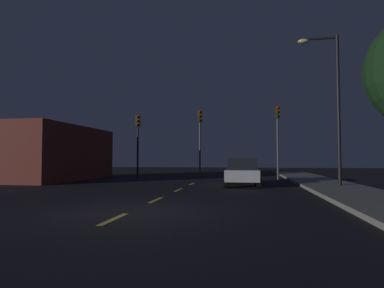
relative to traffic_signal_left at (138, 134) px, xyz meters
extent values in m
plane|color=black|center=(5.10, -8.19, -3.39)|extent=(80.00, 80.00, 0.00)
cube|color=gray|center=(12.60, -8.19, -3.32)|extent=(3.00, 40.00, 0.15)
cube|color=#EACC4C|center=(5.10, -16.39, -3.39)|extent=(0.16, 1.60, 0.01)
cube|color=#EACC4C|center=(5.10, -12.59, -3.39)|extent=(0.16, 1.60, 0.01)
cube|color=#EACC4C|center=(5.10, -8.79, -3.39)|extent=(0.16, 1.60, 0.01)
cube|color=#EACC4C|center=(5.10, -4.99, -3.39)|extent=(0.16, 1.60, 0.01)
cylinder|color=black|center=(0.00, 0.02, -0.98)|extent=(0.14, 0.14, 4.84)
cube|color=#382D0C|center=(0.00, 0.02, 0.99)|extent=(0.32, 0.24, 0.90)
sphere|color=red|center=(0.00, -0.14, 1.29)|extent=(0.20, 0.20, 0.20)
sphere|color=#3F2D0C|center=(0.00, -0.14, 0.99)|extent=(0.20, 0.20, 0.20)
sphere|color=#0C3319|center=(0.00, -0.14, 0.69)|extent=(0.20, 0.20, 0.20)
cylinder|color=#4C4C51|center=(4.85, 0.02, -0.84)|extent=(0.14, 0.14, 5.10)
cube|color=#382D0C|center=(4.85, 0.02, 1.26)|extent=(0.32, 0.24, 0.90)
sphere|color=red|center=(4.85, -0.14, 1.56)|extent=(0.20, 0.20, 0.20)
sphere|color=#3F2D0C|center=(4.85, -0.14, 1.26)|extent=(0.20, 0.20, 0.20)
sphere|color=#0C3319|center=(4.85, -0.14, 0.96)|extent=(0.20, 0.20, 0.20)
cylinder|color=#4C4C51|center=(10.49, 0.02, -0.76)|extent=(0.14, 0.14, 5.27)
cube|color=#382D0C|center=(10.49, 0.02, 1.42)|extent=(0.32, 0.24, 0.90)
sphere|color=red|center=(10.49, -0.14, 1.72)|extent=(0.20, 0.20, 0.20)
sphere|color=#3F2D0C|center=(10.49, -0.14, 1.42)|extent=(0.20, 0.20, 0.20)
sphere|color=#0C3319|center=(10.49, -0.14, 1.12)|extent=(0.20, 0.20, 0.20)
cube|color=silver|center=(8.08, -5.61, -2.78)|extent=(1.76, 4.52, 0.58)
cube|color=black|center=(8.08, -5.84, -2.19)|extent=(1.54, 2.04, 0.60)
cylinder|color=black|center=(7.26, -3.91, -3.07)|extent=(0.22, 0.64, 0.64)
cylinder|color=black|center=(8.88, -3.90, -3.07)|extent=(0.22, 0.64, 0.64)
cylinder|color=black|center=(7.27, -7.32, -3.07)|extent=(0.22, 0.64, 0.64)
cylinder|color=black|center=(8.89, -7.31, -3.07)|extent=(0.22, 0.64, 0.64)
cylinder|color=black|center=(12.90, -6.63, 0.49)|extent=(0.18, 0.18, 7.78)
cube|color=black|center=(12.08, -6.63, 4.28)|extent=(1.65, 0.10, 0.10)
ellipsoid|color=#F2D88C|center=(11.25, -6.63, 4.18)|extent=(0.56, 0.36, 0.24)
cube|color=maroon|center=(-4.92, -2.82, -1.52)|extent=(4.04, 9.59, 3.76)
camera|label=1|loc=(8.35, -24.01, -1.92)|focal=30.50mm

